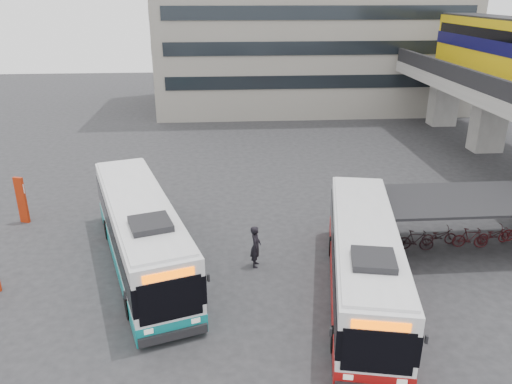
{
  "coord_description": "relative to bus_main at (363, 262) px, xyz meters",
  "views": [
    {
      "loc": [
        -3.18,
        -17.3,
        11.33
      ],
      "look_at": [
        -1.46,
        5.79,
        2.0
      ],
      "focal_mm": 35.0,
      "sensor_mm": 36.0,
      "label": 1
    }
  ],
  "objects": [
    {
      "name": "road_markings",
      "position": [
        0.22,
        -2.39,
        -1.52
      ],
      "size": [
        0.15,
        7.6,
        0.01
      ],
      "color": "beige",
      "rests_on": "ground"
    },
    {
      "name": "pedestrian",
      "position": [
        -4.03,
        2.61,
        -0.56
      ],
      "size": [
        0.57,
        0.77,
        1.93
      ],
      "primitive_type": "imported",
      "rotation": [
        0.0,
        0.0,
        1.41
      ],
      "color": "black",
      "rests_on": "ground"
    },
    {
      "name": "bus_teal",
      "position": [
        -9.0,
        3.03,
        0.07
      ],
      "size": [
        5.9,
        11.84,
        3.44
      ],
      "rotation": [
        0.0,
        0.0,
        0.31
      ],
      "color": "white",
      "rests_on": "ground"
    },
    {
      "name": "sign_totem_north",
      "position": [
        -15.85,
        8.02,
        -0.23
      ],
      "size": [
        0.53,
        0.32,
        2.51
      ],
      "rotation": [
        0.0,
        0.0,
        -0.33
      ],
      "color": "#A2250A",
      "rests_on": "ground"
    },
    {
      "name": "ground",
      "position": [
        -2.28,
        0.61,
        -1.53
      ],
      "size": [
        120.0,
        120.0,
        0.0
      ],
      "primitive_type": "plane",
      "color": "#28282B",
      "rests_on": "ground"
    },
    {
      "name": "bus_main",
      "position": [
        0.0,
        0.0,
        0.0
      ],
      "size": [
        4.59,
        11.39,
        3.29
      ],
      "rotation": [
        0.0,
        0.0,
        -0.2
      ],
      "color": "white",
      "rests_on": "ground"
    },
    {
      "name": "bike_shelter",
      "position": [
        6.22,
        3.61,
        -0.17
      ],
      "size": [
        10.0,
        4.0,
        2.54
      ],
      "color": "#595B60",
      "rests_on": "ground"
    }
  ]
}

